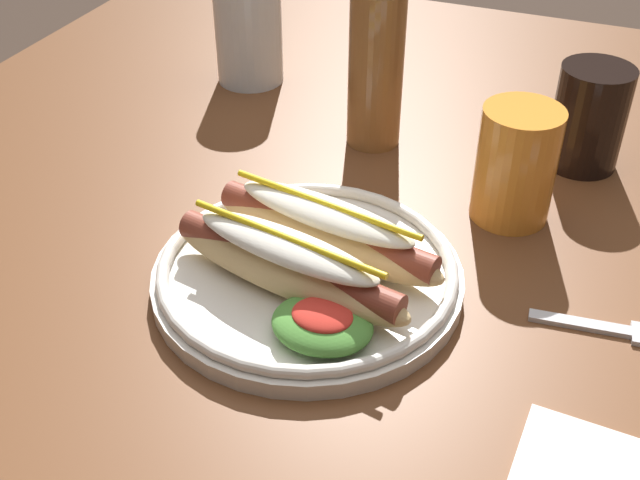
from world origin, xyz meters
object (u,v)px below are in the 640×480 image
soda_cup (589,117)px  water_cup (249,31)px  glass_bottle (376,59)px  extra_cup (516,165)px  fork (614,330)px  hot_dog_plate (308,265)px

soda_cup → water_cup: bearing=172.5°
glass_bottle → extra_cup: bearing=-27.5°
water_cup → extra_cup: size_ratio=1.15×
fork → water_cup: size_ratio=0.89×
soda_cup → glass_bottle: glass_bottle is taller
soda_cup → extra_cup: bearing=-112.6°
fork → water_cup: water_cup is taller
glass_bottle → hot_dog_plate: bearing=-83.2°
hot_dog_plate → soda_cup: (0.20, 0.32, 0.03)m
water_cup → glass_bottle: (0.21, -0.10, 0.03)m
hot_dog_plate → soda_cup: bearing=57.7°
extra_cup → hot_dog_plate: bearing=-128.2°
hot_dog_plate → fork: 0.27m
water_cup → fork: bearing=-33.3°
soda_cup → glass_bottle: bearing=-170.6°
extra_cup → glass_bottle: glass_bottle is taller
fork → water_cup: 0.61m
fork → glass_bottle: size_ratio=0.45×
fork → glass_bottle: (-0.30, 0.23, 0.10)m
fork → water_cup: bearing=140.2°
fork → soda_cup: soda_cup is taller
extra_cup → glass_bottle: 0.21m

